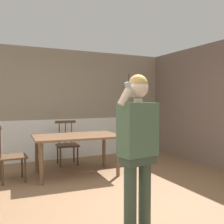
% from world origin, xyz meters
% --- Properties ---
extents(ground_plane, '(6.97, 6.97, 0.00)m').
position_xyz_m(ground_plane, '(0.00, 0.00, 0.00)').
color(ground_plane, '#846042').
extents(room_back_partition, '(6.12, 0.17, 2.68)m').
position_xyz_m(room_back_partition, '(-0.00, 3.17, 1.29)').
color(room_back_partition, gray).
rests_on(room_back_partition, ground_plane).
extents(dining_table, '(1.67, 1.09, 0.77)m').
position_xyz_m(dining_table, '(0.17, 1.65, 0.68)').
color(dining_table, brown).
rests_on(dining_table, ground_plane).
extents(chair_near_window, '(0.51, 0.51, 0.97)m').
position_xyz_m(chair_near_window, '(0.23, 2.54, 0.47)').
color(chair_near_window, '#513823').
rests_on(chair_near_window, ground_plane).
extents(chair_by_doorway, '(0.47, 0.47, 1.01)m').
position_xyz_m(chair_by_doorway, '(-1.02, 1.73, 0.48)').
color(chair_by_doorway, '#513823').
rests_on(chair_by_doorway, ground_plane).
extents(person_figure, '(0.57, 0.30, 1.72)m').
position_xyz_m(person_figure, '(0.14, -0.70, 1.00)').
color(person_figure, '#3A493A').
rests_on(person_figure, ground_plane).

